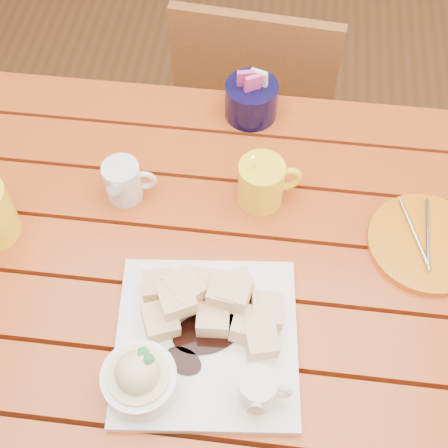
# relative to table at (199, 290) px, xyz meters

# --- Properties ---
(ground) EXTENTS (5.00, 5.00, 0.00)m
(ground) POSITION_rel_table_xyz_m (0.00, -0.00, -0.64)
(ground) COLOR brown
(ground) RESTS_ON ground
(table) EXTENTS (1.20, 0.79, 0.75)m
(table) POSITION_rel_table_xyz_m (0.00, 0.00, 0.00)
(table) COLOR #AB4616
(table) RESTS_ON ground
(dessert_plate) EXTENTS (0.30, 0.30, 0.11)m
(dessert_plate) POSITION_rel_table_xyz_m (0.02, -0.16, 0.14)
(dessert_plate) COLOR white
(dessert_plate) RESTS_ON table
(coffee_mug_right) EXTENTS (0.11, 0.08, 0.13)m
(coffee_mug_right) POSITION_rel_table_xyz_m (0.09, 0.14, 0.15)
(coffee_mug_right) COLOR yellow
(coffee_mug_right) RESTS_ON table
(cream_pitcher) EXTENTS (0.09, 0.08, 0.08)m
(cream_pitcher) POSITION_rel_table_xyz_m (-0.14, 0.12, 0.15)
(cream_pitcher) COLOR white
(cream_pitcher) RESTS_ON table
(sugar_caddy) EXTENTS (0.10, 0.10, 0.11)m
(sugar_caddy) POSITION_rel_table_xyz_m (0.06, 0.34, 0.15)
(sugar_caddy) COLOR black
(sugar_caddy) RESTS_ON table
(orange_saucer) EXTENTS (0.20, 0.20, 0.02)m
(orange_saucer) POSITION_rel_table_xyz_m (0.38, 0.07, 0.11)
(orange_saucer) COLOR orange
(orange_saucer) RESTS_ON table
(chair_far) EXTENTS (0.41, 0.41, 0.80)m
(chair_far) POSITION_rel_table_xyz_m (0.05, 0.66, -0.19)
(chair_far) COLOR brown
(chair_far) RESTS_ON ground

